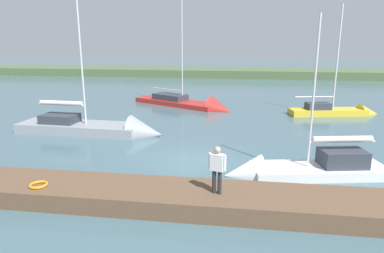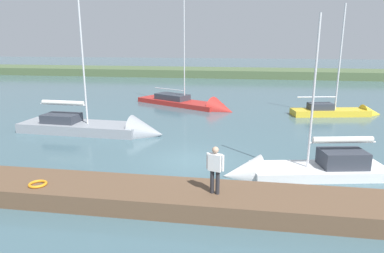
% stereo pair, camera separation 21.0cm
% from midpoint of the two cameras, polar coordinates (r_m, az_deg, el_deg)
% --- Properties ---
extents(ground_plane, '(200.00, 200.00, 0.00)m').
position_cam_midpoint_polar(ground_plane, '(16.96, 0.36, -5.77)').
color(ground_plane, '#42606B').
extents(far_shoreline, '(180.00, 8.00, 2.40)m').
position_cam_midpoint_polar(far_shoreline, '(57.63, 6.66, 8.26)').
color(far_shoreline, '#4C603D').
rests_on(far_shoreline, ground_plane).
extents(dock_pier, '(20.99, 2.30, 0.66)m').
position_cam_midpoint_polar(dock_pier, '(12.53, -2.98, -11.63)').
color(dock_pier, brown).
rests_on(dock_pier, ground_plane).
extents(life_ring_buoy, '(0.66, 0.66, 0.10)m').
position_cam_midpoint_polar(life_ring_buoy, '(13.77, -23.78, -8.71)').
color(life_ring_buoy, orange).
rests_on(life_ring_buoy, dock_pier).
extents(sailboat_outer_mooring, '(7.24, 2.93, 9.17)m').
position_cam_midpoint_polar(sailboat_outer_mooring, '(29.68, 23.60, 1.99)').
color(sailboat_outer_mooring, gold).
rests_on(sailboat_outer_mooring, ground_plane).
extents(sailboat_near_dock, '(9.52, 2.70, 10.27)m').
position_cam_midpoint_polar(sailboat_near_dock, '(22.62, -14.35, -0.57)').
color(sailboat_near_dock, gray).
rests_on(sailboat_near_dock, ground_plane).
extents(sailboat_far_right, '(7.32, 3.16, 7.68)m').
position_cam_midpoint_polar(sailboat_far_right, '(15.80, 16.96, -7.30)').
color(sailboat_far_right, white).
rests_on(sailboat_far_right, ground_plane).
extents(sailboat_far_left, '(9.82, 6.72, 12.60)m').
position_cam_midpoint_polar(sailboat_far_left, '(30.72, 0.32, 3.45)').
color(sailboat_far_left, '#B22823').
rests_on(sailboat_far_left, ground_plane).
extents(person_on_dock, '(0.61, 0.35, 1.68)m').
position_cam_midpoint_polar(person_on_dock, '(11.69, 4.37, -6.69)').
color(person_on_dock, '#28282D').
rests_on(person_on_dock, dock_pier).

